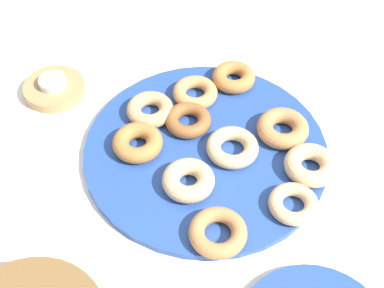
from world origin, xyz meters
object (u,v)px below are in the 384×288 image
Objects in this scene: donut_plate at (206,150)px; donut_8 at (195,93)px; donut_3 at (138,143)px; donut_10 at (311,165)px; donut_5 at (188,180)px; donut_1 at (150,110)px; donut_2 at (188,120)px; donut_6 at (283,128)px; donut_0 at (232,147)px; candle_holder at (54,89)px; donut_9 at (293,204)px; donut_7 at (234,77)px; tealight at (53,82)px; donut_4 at (218,232)px.

donut_8 is at bearing -26.95° from donut_plate.
donut_10 is at bearing -134.85° from donut_3.
donut_1 is at bearing -11.51° from donut_5.
donut_2 is at bearing -92.82° from donut_3.
donut_6 is (-0.18, -0.17, 0.00)m from donut_1.
donut_10 is at bearing -142.62° from donut_0.
donut_2 is 0.96× the size of donut_5.
donut_10 reaches higher than candle_holder.
donut_1 is at bearing 13.89° from donut_9.
donut_0 is at bearing -150.90° from candle_holder.
donut_2 is 1.01× the size of donut_7.
donut_5 reaches higher than donut_9.
candle_holder is (0.23, 0.16, -0.02)m from donut_2.
donut_5 is 0.36m from tealight.
donut_0 is 0.10m from donut_2.
donut_plate is 0.13m from donut_8.
tealight is at bearing 29.10° from donut_0.
donut_0 reaches higher than tealight.
donut_6 reaches higher than donut_4.
donut_4 is 0.97× the size of donut_6.
donut_10 is at bearing -148.71° from tealight.
donut_9 is at bearing -158.20° from tealight.
donut_3 is 0.29m from donut_9.
donut_2 is at bearing 47.38° from donut_6.
donut_2 is at bearing 14.67° from donut_0.
donut_3 is 1.05× the size of donut_7.
donut_6 is (-0.12, -0.13, 0.00)m from donut_2.
donut_3 reaches higher than candle_holder.
tealight is at bearing 27.29° from donut_plate.
donut_7 is 0.98× the size of donut_8.
donut_6 is 1.09× the size of donut_8.
candle_holder is 0.02m from tealight.
donut_0 is 1.01× the size of donut_4.
donut_5 is 0.98× the size of donut_10.
donut_6 is (0.10, -0.23, 0.00)m from donut_4.
donut_5 reaches higher than donut_7.
donut_1 reaches higher than donut_plate.
donut_0 is at bearing 37.38° from donut_10.
donut_5 is (0.11, -0.02, 0.00)m from donut_4.
donut_4 is at bearing 78.26° from donut_9.
donut_9 reaches higher than donut_plate.
donut_7 reaches higher than donut_4.
candle_holder is (0.17, 0.12, -0.02)m from donut_1.
donut_5 is 0.27m from donut_7.
donut_0 is at bearing -128.47° from donut_3.
donut_9 is (-0.13, 0.09, -0.00)m from donut_6.
donut_3 is at bearing 55.31° from donut_plate.
donut_3 is 1.10× the size of donut_9.
donut_6 is (-0.00, -0.21, -0.00)m from donut_5.
donut_1 reaches higher than donut_2.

